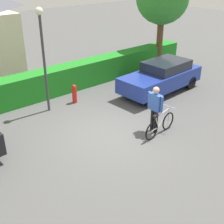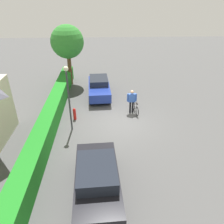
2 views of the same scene
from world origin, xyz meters
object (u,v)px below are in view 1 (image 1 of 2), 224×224
object	(u,v)px
bicycle	(160,125)
street_lamp	(43,47)
parked_car_far	(162,76)
fire_hydrant	(74,93)
person_rider	(155,106)

from	to	relation	value
bicycle	street_lamp	xyz separation A→B (m)	(-1.99, 4.22, 2.25)
parked_car_far	fire_hydrant	bearing A→B (deg)	156.70
parked_car_far	person_rider	world-z (taller)	person_rider
bicycle	parked_car_far	bearing A→B (deg)	41.06
person_rider	bicycle	bearing A→B (deg)	-88.86
person_rider	street_lamp	bearing A→B (deg)	116.78
street_lamp	fire_hydrant	distance (m)	2.53
parked_car_far	street_lamp	size ratio (longest dim) A/B	1.05
parked_car_far	person_rider	bearing A→B (deg)	-142.29
bicycle	person_rider	xyz separation A→B (m)	(-0.01, 0.28, 0.63)
fire_hydrant	person_rider	bearing A→B (deg)	-79.01
parked_car_far	street_lamp	bearing A→B (deg)	161.56
person_rider	fire_hydrant	bearing A→B (deg)	100.99
parked_car_far	bicycle	world-z (taller)	parked_car_far
parked_car_far	fire_hydrant	world-z (taller)	parked_car_far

